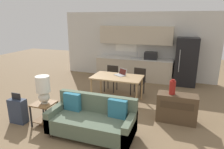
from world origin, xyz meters
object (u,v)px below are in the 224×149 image
object	(u,v)px
dining_table	(117,79)
table_lamp	(43,88)
dining_chair_far_left	(111,77)
refrigerator	(186,62)
credenza	(177,108)
dining_chair_far_right	(138,80)
laptop	(121,74)
vase	(172,87)
suitcase	(18,111)
side_table	(44,110)
couch	(93,120)

from	to	relation	value
dining_table	table_lamp	xyz separation A→B (m)	(-1.15, -1.91, 0.20)
dining_chair_far_left	refrigerator	bearing A→B (deg)	33.28
credenza	dining_chair_far_right	world-z (taller)	dining_chair_far_right
dining_table	credenza	xyz separation A→B (m)	(1.76, -0.73, -0.35)
refrigerator	laptop	size ratio (longest dim) A/B	4.37
table_lamp	laptop	xyz separation A→B (m)	(1.22, 2.08, -0.08)
refrigerator	dining_chair_far_left	distance (m)	2.86
vase	dining_chair_far_right	world-z (taller)	vase
credenza	suitcase	world-z (taller)	suitcase
vase	laptop	world-z (taller)	vase
side_table	credenza	bearing A→B (deg)	21.99
couch	credenza	bearing A→B (deg)	35.37
side_table	credenza	world-z (taller)	credenza
table_lamp	vase	xyz separation A→B (m)	(2.77, 1.16, -0.03)
dining_table	credenza	world-z (taller)	dining_table
couch	side_table	bearing A→B (deg)	179.70
couch	dining_chair_far_right	xyz separation A→B (m)	(0.41, 2.70, 0.14)
couch	dining_chair_far_left	distance (m)	2.80
table_lamp	laptop	bearing A→B (deg)	59.50
dining_table	suitcase	bearing A→B (deg)	-131.75
refrigerator	table_lamp	distance (m)	5.23
dining_table	side_table	bearing A→B (deg)	-121.65
refrigerator	couch	world-z (taller)	refrigerator
couch	credenza	world-z (taller)	couch
dining_chair_far_right	laptop	bearing A→B (deg)	-116.48
couch	dining_chair_far_right	bearing A→B (deg)	81.42
refrigerator	dining_chair_far_left	size ratio (longest dim) A/B	2.06
refrigerator	vase	world-z (taller)	refrigerator
couch	laptop	size ratio (longest dim) A/B	4.48
table_lamp	dining_chair_far_left	bearing A→B (deg)	76.06
refrigerator	credenza	size ratio (longest dim) A/B	1.90
dining_chair_far_left	suitcase	size ratio (longest dim) A/B	1.14
refrigerator	credenza	world-z (taller)	refrigerator
dining_chair_far_left	laptop	distance (m)	0.92
side_table	dining_chair_far_left	size ratio (longest dim) A/B	0.63
dining_chair_far_right	laptop	xyz separation A→B (m)	(-0.41, -0.61, 0.34)
table_lamp	dining_chair_far_right	xyz separation A→B (m)	(1.64, 2.69, -0.43)
couch	vase	world-z (taller)	vase
refrigerator	laptop	world-z (taller)	refrigerator
dining_table	laptop	size ratio (longest dim) A/B	3.66
dining_table	couch	bearing A→B (deg)	-87.65
table_lamp	vase	distance (m)	3.01
credenza	vase	size ratio (longest dim) A/B	2.56
refrigerator	vase	xyz separation A→B (m)	(-0.31, -3.06, -0.01)
dining_table	side_table	size ratio (longest dim) A/B	2.72
credenza	vase	bearing A→B (deg)	-169.80
refrigerator	dining_table	size ratio (longest dim) A/B	1.20
refrigerator	dining_chair_far_right	size ratio (longest dim) A/B	2.06
refrigerator	side_table	world-z (taller)	refrigerator
side_table	table_lamp	bearing A→B (deg)	3.56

